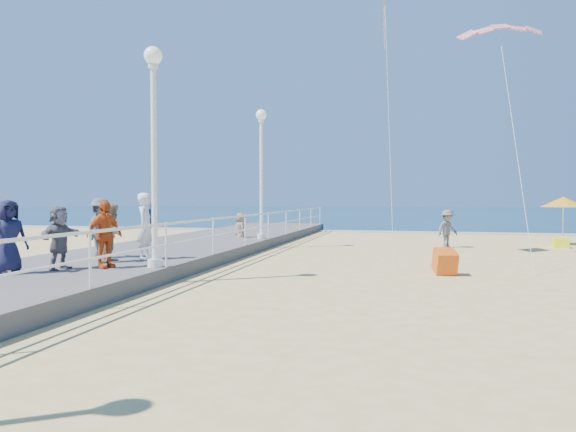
% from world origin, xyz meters
% --- Properties ---
extents(ground, '(160.00, 160.00, 0.00)m').
position_xyz_m(ground, '(0.00, 0.00, 0.00)').
color(ground, '#E0C375').
rests_on(ground, ground).
extents(ocean, '(160.00, 90.00, 0.05)m').
position_xyz_m(ocean, '(0.00, 65.00, 0.01)').
color(ocean, '#0C2F48').
rests_on(ocean, ground).
extents(surf_line, '(160.00, 1.20, 0.04)m').
position_xyz_m(surf_line, '(0.00, 20.50, 0.03)').
color(surf_line, silver).
rests_on(surf_line, ground).
extents(boardwalk, '(5.00, 44.00, 0.40)m').
position_xyz_m(boardwalk, '(-7.50, 0.00, 0.20)').
color(boardwalk, '#68635E').
rests_on(boardwalk, ground).
extents(railing, '(0.05, 42.00, 0.55)m').
position_xyz_m(railing, '(-5.05, 0.00, 1.25)').
color(railing, white).
rests_on(railing, boardwalk).
extents(lamp_post_mid, '(0.44, 0.44, 5.32)m').
position_xyz_m(lamp_post_mid, '(-5.35, 0.00, 3.66)').
color(lamp_post_mid, white).
rests_on(lamp_post_mid, boardwalk).
extents(lamp_post_far, '(0.44, 0.44, 5.32)m').
position_xyz_m(lamp_post_far, '(-5.35, 9.00, 3.66)').
color(lamp_post_far, white).
rests_on(lamp_post_far, boardwalk).
extents(woman_holding_toddler, '(0.51, 0.71, 1.82)m').
position_xyz_m(woman_holding_toddler, '(-6.37, 1.39, 1.31)').
color(woman_holding_toddler, white).
rests_on(woman_holding_toddler, boardwalk).
extents(toddler_held, '(0.31, 0.37, 0.71)m').
position_xyz_m(toddler_held, '(-6.22, 1.54, 1.61)').
color(toddler_held, '#377DD0').
rests_on(toddler_held, boardwalk).
extents(spectator_1, '(0.68, 0.82, 1.54)m').
position_xyz_m(spectator_1, '(-6.89, 0.63, 1.17)').
color(spectator_1, gray).
rests_on(spectator_1, boardwalk).
extents(spectator_2, '(0.71, 1.14, 1.68)m').
position_xyz_m(spectator_2, '(-7.78, 1.39, 1.24)').
color(spectator_2, '#545559').
rests_on(spectator_2, boardwalk).
extents(spectator_3, '(0.70, 1.02, 1.62)m').
position_xyz_m(spectator_3, '(-6.41, -0.49, 1.21)').
color(spectator_3, '#C14A18').
rests_on(spectator_3, boardwalk).
extents(spectator_4, '(0.79, 0.94, 1.65)m').
position_xyz_m(spectator_4, '(-7.97, -1.77, 1.22)').
color(spectator_4, '#181935').
rests_on(spectator_4, boardwalk).
extents(spectator_5, '(0.55, 1.43, 1.51)m').
position_xyz_m(spectator_5, '(-7.32, -0.92, 1.15)').
color(spectator_5, '#5E5D63').
rests_on(spectator_5, boardwalk).
extents(beach_walker_a, '(1.16, 1.13, 1.60)m').
position_xyz_m(beach_walker_a, '(2.14, 11.06, 0.80)').
color(beach_walker_a, '#5C5D61').
rests_on(beach_walker_a, ground).
extents(beach_walker_c, '(0.79, 0.84, 1.45)m').
position_xyz_m(beach_walker_c, '(-6.42, 9.46, 0.73)').
color(beach_walker_c, '#88705E').
rests_on(beach_walker_c, ground).
extents(box_kite, '(0.70, 0.82, 0.74)m').
position_xyz_m(box_kite, '(1.60, 3.05, 0.30)').
color(box_kite, red).
rests_on(box_kite, ground).
extents(beach_umbrella, '(1.90, 1.90, 2.14)m').
position_xyz_m(beach_umbrella, '(7.16, 13.47, 1.91)').
color(beach_umbrella, white).
rests_on(beach_umbrella, ground).
extents(beach_chair_left, '(0.55, 0.55, 0.40)m').
position_xyz_m(beach_chair_left, '(6.74, 12.16, 0.20)').
color(beach_chair_left, yellow).
rests_on(beach_chair_left, ground).
extents(kite_parafoil, '(2.70, 0.94, 0.65)m').
position_xyz_m(kite_parafoil, '(3.52, 7.21, 7.81)').
color(kite_parafoil, red).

